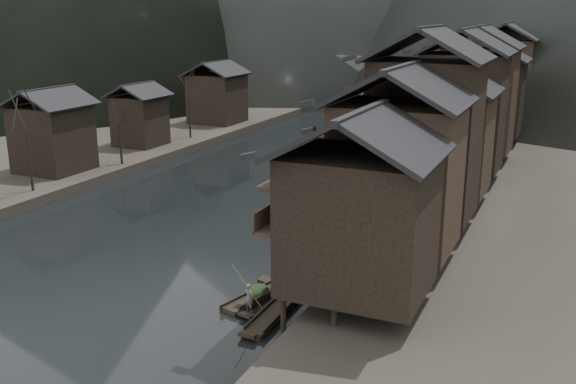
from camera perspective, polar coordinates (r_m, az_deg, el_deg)
The scene contains 12 objects.
water at distance 48.77m, azimuth -10.49°, elevation -4.15°, with size 300.00×300.00×0.00m, color black.
left_bank at distance 100.21m, azimuth -14.03°, elevation 6.25°, with size 40.00×200.00×1.20m, color #2D2823.
stilt_houses at distance 58.56m, azimuth 15.13°, elevation 7.88°, with size 9.00×67.60×15.67m.
left_houses at distance 75.15m, azimuth -14.91°, elevation 7.04°, with size 8.10×53.20×8.73m.
bare_trees at distance 64.80m, azimuth -18.47°, elevation 6.35°, with size 3.96×43.20×7.92m.
moored_sampans at distance 66.70m, azimuth 10.98°, elevation 1.44°, with size 3.18×75.78×0.47m.
midriver_boats at distance 95.32m, azimuth 5.97°, elevation 5.92°, with size 4.68×41.09×0.45m.
stone_bridge at distance 113.13m, azimuth 10.84°, elevation 9.78°, with size 40.00×6.00×9.00m.
hero_sampan at distance 38.28m, azimuth -2.78°, elevation -9.27°, with size 2.33×5.57×0.44m.
cargo_heap at distance 38.25m, azimuth -2.71°, elevation -8.30°, with size 1.21×1.59×0.73m, color black.
boatman at distance 36.13m, azimuth -3.51°, elevation -9.00°, with size 0.61×0.40×1.67m, color #5C5D5F.
bamboo_pole at distance 34.99m, azimuth -3.29°, elevation -5.03°, with size 0.06×0.06×4.29m, color #8C7A51.
Camera 1 is at (26.73, -37.34, 16.41)m, focal length 40.00 mm.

